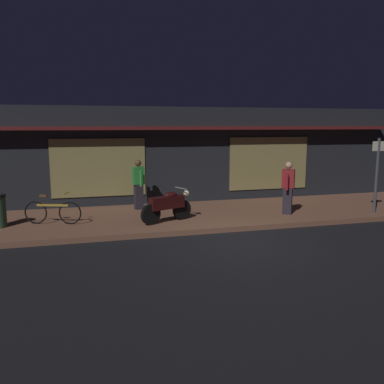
{
  "coord_description": "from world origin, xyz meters",
  "views": [
    {
      "loc": [
        -3.76,
        -9.36,
        2.95
      ],
      "look_at": [
        -0.57,
        2.4,
        0.95
      ],
      "focal_mm": 38.15,
      "sensor_mm": 36.0,
      "label": 1
    }
  ],
  "objects_px": {
    "person_photographer": "(138,183)",
    "person_bystander": "(288,187)",
    "bicycle_parked": "(53,212)",
    "motorcycle": "(168,205)",
    "sign_post": "(377,171)"
  },
  "relations": [
    {
      "from": "person_photographer",
      "to": "person_bystander",
      "type": "height_order",
      "value": "same"
    },
    {
      "from": "bicycle_parked",
      "to": "motorcycle",
      "type": "bearing_deg",
      "value": -10.45
    },
    {
      "from": "bicycle_parked",
      "to": "sign_post",
      "type": "relative_size",
      "value": 0.66
    },
    {
      "from": "person_bystander",
      "to": "sign_post",
      "type": "bearing_deg",
      "value": -12.33
    },
    {
      "from": "person_bystander",
      "to": "person_photographer",
      "type": "bearing_deg",
      "value": 155.64
    },
    {
      "from": "motorcycle",
      "to": "person_photographer",
      "type": "relative_size",
      "value": 0.97
    },
    {
      "from": "motorcycle",
      "to": "sign_post",
      "type": "height_order",
      "value": "sign_post"
    },
    {
      "from": "person_photographer",
      "to": "motorcycle",
      "type": "bearing_deg",
      "value": -74.67
    },
    {
      "from": "person_photographer",
      "to": "sign_post",
      "type": "xyz_separation_m",
      "value": [
        7.23,
        -2.62,
        0.48
      ]
    },
    {
      "from": "person_photographer",
      "to": "person_bystander",
      "type": "bearing_deg",
      "value": -24.36
    },
    {
      "from": "person_bystander",
      "to": "sign_post",
      "type": "relative_size",
      "value": 0.7
    },
    {
      "from": "motorcycle",
      "to": "person_bystander",
      "type": "xyz_separation_m",
      "value": [
        3.89,
        0.04,
        0.38
      ]
    },
    {
      "from": "person_photographer",
      "to": "person_bystander",
      "type": "distance_m",
      "value": 4.89
    },
    {
      "from": "person_bystander",
      "to": "sign_post",
      "type": "xyz_separation_m",
      "value": [
        2.78,
        -0.61,
        0.48
      ]
    },
    {
      "from": "bicycle_parked",
      "to": "person_photographer",
      "type": "distance_m",
      "value": 3.08
    }
  ]
}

